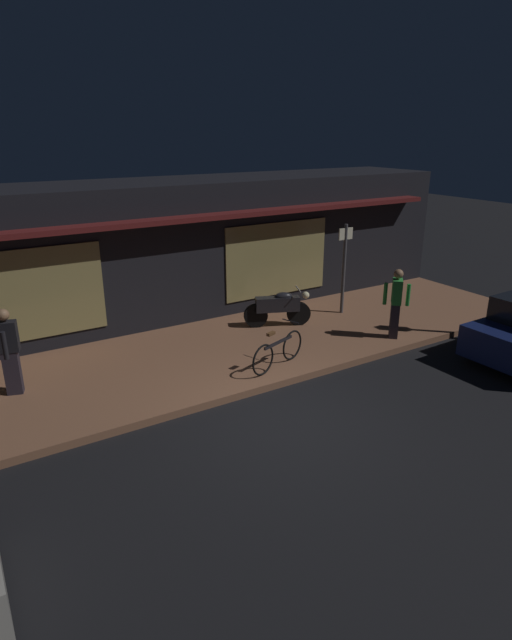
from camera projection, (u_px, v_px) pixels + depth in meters
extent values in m
plane|color=black|center=(282.00, 419.00, 9.34)|extent=(60.00, 60.00, 0.00)
cube|color=brown|center=(206.00, 357.00, 11.72)|extent=(18.00, 4.00, 0.15)
cube|color=black|center=(146.00, 252.00, 13.85)|extent=(18.00, 2.80, 3.60)
cube|color=olive|center=(28.00, 295.00, 11.24)|extent=(3.20, 0.04, 2.00)
cube|color=olive|center=(277.00, 259.00, 14.39)|extent=(3.20, 0.04, 2.00)
cube|color=#591919|center=(169.00, 221.00, 12.17)|extent=(16.20, 0.50, 0.12)
cylinder|color=black|center=(256.00, 316.00, 13.17)|extent=(0.60, 0.35, 0.60)
cylinder|color=black|center=(299.00, 314.00, 13.32)|extent=(0.60, 0.35, 0.60)
cube|color=black|center=(277.00, 304.00, 13.15)|extent=(1.12, 0.69, 0.36)
ellipsoid|color=black|center=(284.00, 296.00, 13.10)|extent=(0.50, 0.39, 0.20)
sphere|color=#F9EDB7|center=(306.00, 295.00, 13.18)|extent=(0.18, 0.18, 0.18)
cylinder|color=gray|center=(298.00, 289.00, 13.10)|extent=(0.24, 0.52, 0.03)
torus|color=black|center=(263.00, 360.00, 10.56)|extent=(0.64, 0.25, 0.66)
torus|color=black|center=(292.00, 345.00, 11.29)|extent=(0.64, 0.25, 0.66)
cube|color=black|center=(278.00, 342.00, 10.85)|extent=(0.86, 0.33, 0.06)
cube|color=brown|center=(271.00, 334.00, 10.58)|extent=(0.22, 0.14, 0.06)
cylinder|color=black|center=(291.00, 321.00, 11.04)|extent=(0.16, 0.41, 0.02)
cube|color=#28232D|center=(13.00, 372.00, 9.80)|extent=(0.33, 0.27, 0.85)
cube|color=black|center=(7.00, 337.00, 9.55)|extent=(0.43, 0.32, 0.58)
sphere|color=#8C6647|center=(3.00, 315.00, 9.41)|extent=(0.22, 0.22, 0.22)
cylinder|color=black|center=(10.00, 335.00, 9.82)|extent=(0.11, 0.11, 0.52)
cylinder|color=black|center=(5.00, 346.00, 9.34)|extent=(0.11, 0.11, 0.52)
cube|color=#28232D|center=(394.00, 320.00, 12.48)|extent=(0.34, 0.34, 0.85)
cube|color=#2D8C38|center=(397.00, 291.00, 12.23)|extent=(0.42, 0.43, 0.58)
sphere|color=#8C6647|center=(399.00, 274.00, 12.09)|extent=(0.22, 0.22, 0.22)
cylinder|color=#2D8C38|center=(408.00, 295.00, 12.21)|extent=(0.13, 0.13, 0.52)
cylinder|color=#2D8C38|center=(385.00, 294.00, 12.31)|extent=(0.13, 0.13, 0.52)
cylinder|color=#47474C|center=(344.00, 270.00, 13.91)|extent=(0.09, 0.09, 2.40)
cube|color=beige|center=(346.00, 234.00, 13.59)|extent=(0.44, 0.03, 0.30)
cylinder|color=black|center=(480.00, 344.00, 11.77)|extent=(0.64, 0.23, 0.64)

